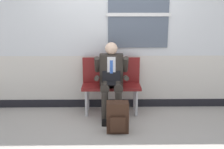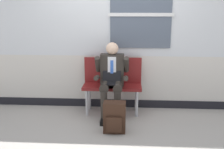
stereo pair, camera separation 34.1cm
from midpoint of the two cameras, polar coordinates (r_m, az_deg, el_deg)
name	(u,v)px [view 2 (the right image)]	position (r m, az deg, el deg)	size (l,w,h in m)	color
ground_plane	(112,120)	(4.53, 2.18, -9.74)	(18.00, 18.00, 0.00)	#9E9991
station_wall	(115,24)	(4.86, 2.63, 10.73)	(6.57, 0.16, 3.12)	silver
bench_with_person	(112,81)	(4.74, 2.16, -1.42)	(1.02, 0.42, 0.97)	maroon
person_seated	(112,78)	(4.52, 2.11, -0.69)	(0.57, 0.70, 1.26)	#2D2823
backpack	(115,117)	(4.06, 2.97, -9.12)	(0.33, 0.24, 0.47)	#331E14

